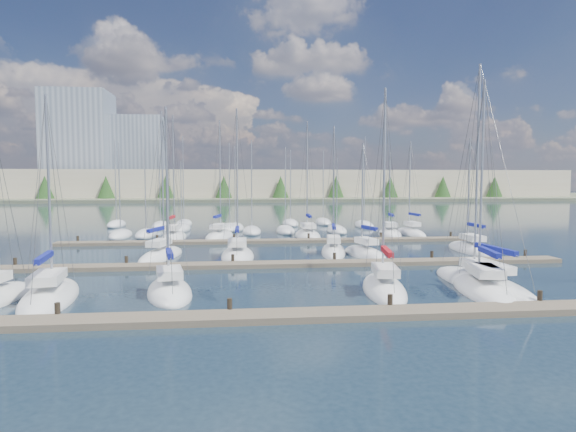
{
  "coord_description": "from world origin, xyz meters",
  "views": [
    {
      "loc": [
        -3.55,
        -20.17,
        6.55
      ],
      "look_at": [
        0.0,
        14.0,
        4.0
      ],
      "focal_mm": 30.0,
      "sensor_mm": 36.0,
      "label": 1
    }
  ],
  "objects": [
    {
      "name": "sailboat_b",
      "position": [
        -13.87,
        7.02,
        0.17
      ],
      "size": [
        4.06,
        9.01,
        12.01
      ],
      "rotation": [
        0.0,
        0.0,
        0.16
      ],
      "color": "white",
      "rests_on": "ground"
    },
    {
      "name": "sailboat_f",
      "position": [
        11.39,
        7.74,
        0.18
      ],
      "size": [
        3.53,
        10.48,
        14.46
      ],
      "rotation": [
        0.0,
        0.0,
        0.06
      ],
      "color": "white",
      "rests_on": "ground"
    },
    {
      "name": "sailboat_k",
      "position": [
        4.93,
        21.99,
        0.19
      ],
      "size": [
        3.46,
        8.12,
        12.16
      ],
      "rotation": [
        0.0,
        0.0,
        -0.17
      ],
      "color": "white",
      "rests_on": "ground"
    },
    {
      "name": "sailboat_m",
      "position": [
        17.76,
        21.86,
        0.18
      ],
      "size": [
        2.69,
        7.98,
        11.2
      ],
      "rotation": [
        0.0,
        0.0,
        -0.03
      ],
      "color": "white",
      "rests_on": "ground"
    },
    {
      "name": "dock_far",
      "position": [
        0.0,
        30.01,
        0.15
      ],
      "size": [
        44.0,
        1.93,
        1.1
      ],
      "color": "#6B5E4C",
      "rests_on": "ground"
    },
    {
      "name": "shoreline",
      "position": [
        -13.29,
        149.77,
        7.44
      ],
      "size": [
        400.0,
        60.0,
        38.0
      ],
      "color": "#666B51",
      "rests_on": "ground"
    },
    {
      "name": "sailboat_e",
      "position": [
        10.68,
        6.34,
        0.18
      ],
      "size": [
        4.17,
        8.62,
        13.18
      ],
      "rotation": [
        0.0,
        0.0,
        -0.19
      ],
      "color": "white",
      "rests_on": "ground"
    },
    {
      "name": "sailboat_l",
      "position": [
        7.36,
        20.33,
        0.18
      ],
      "size": [
        3.53,
        6.99,
        10.52
      ],
      "rotation": [
        0.0,
        0.0,
        0.21
      ],
      "color": "white",
      "rests_on": "ground"
    },
    {
      "name": "ground",
      "position": [
        0.0,
        60.0,
        0.0
      ],
      "size": [
        400.0,
        400.0,
        0.0
      ],
      "primitive_type": "plane",
      "color": "#1D2E3B",
      "rests_on": "ground"
    },
    {
      "name": "dock_near",
      "position": [
        0.0,
        2.01,
        0.15
      ],
      "size": [
        44.0,
        1.93,
        1.1
      ],
      "color": "#6B5E4C",
      "rests_on": "ground"
    },
    {
      "name": "sailboat_r",
      "position": [
        17.24,
        35.82,
        0.19
      ],
      "size": [
        2.59,
        7.29,
        12.0
      ],
      "rotation": [
        0.0,
        0.0,
        0.07
      ],
      "color": "white",
      "rests_on": "ground"
    },
    {
      "name": "sailboat_o",
      "position": [
        -5.71,
        35.09,
        0.19
      ],
      "size": [
        4.13,
        7.9,
        14.12
      ],
      "rotation": [
        0.0,
        0.0,
        -0.19
      ],
      "color": "white",
      "rests_on": "ground"
    },
    {
      "name": "dock_mid",
      "position": [
        0.0,
        16.01,
        0.15
      ],
      "size": [
        44.0,
        1.93,
        1.1
      ],
      "color": "#6B5E4C",
      "rests_on": "ground"
    },
    {
      "name": "sailboat_d",
      "position": [
        4.98,
        7.06,
        0.19
      ],
      "size": [
        3.58,
        7.97,
        12.71
      ],
      "rotation": [
        0.0,
        0.0,
        -0.16
      ],
      "color": "white",
      "rests_on": "ground"
    },
    {
      "name": "sailboat_n",
      "position": [
        -10.77,
        34.24,
        0.2
      ],
      "size": [
        2.94,
        8.23,
        14.59
      ],
      "rotation": [
        0.0,
        0.0,
        -0.06
      ],
      "color": "white",
      "rests_on": "ground"
    },
    {
      "name": "sailboat_c",
      "position": [
        -7.51,
        7.53,
        0.18
      ],
      "size": [
        3.72,
        7.04,
        11.48
      ],
      "rotation": [
        0.0,
        0.0,
        0.19
      ],
      "color": "white",
      "rests_on": "ground"
    },
    {
      "name": "sailboat_q",
      "position": [
        14.42,
        35.25,
        0.18
      ],
      "size": [
        3.6,
        7.43,
        10.61
      ],
      "rotation": [
        0.0,
        0.0,
        -0.16
      ],
      "color": "white",
      "rests_on": "ground"
    },
    {
      "name": "sailboat_p",
      "position": [
        4.48,
        34.86,
        0.18
      ],
      "size": [
        2.97,
        8.42,
        14.13
      ],
      "rotation": [
        0.0,
        0.0,
        -0.02
      ],
      "color": "white",
      "rests_on": "ground"
    },
    {
      "name": "sailboat_i",
      "position": [
        -10.08,
        21.03,
        0.19
      ],
      "size": [
        4.02,
        8.25,
        13.11
      ],
      "rotation": [
        0.0,
        0.0,
        -0.23
      ],
      "color": "white",
      "rests_on": "ground"
    },
    {
      "name": "distant_boats",
      "position": [
        -4.34,
        43.76,
        0.29
      ],
      "size": [
        36.93,
        20.75,
        13.3
      ],
      "color": "#9EA0A5",
      "rests_on": "ground"
    },
    {
      "name": "sailboat_j",
      "position": [
        -3.63,
        20.6,
        0.18
      ],
      "size": [
        2.88,
        7.97,
        13.38
      ],
      "rotation": [
        0.0,
        0.0,
        -0.01
      ],
      "color": "white",
      "rests_on": "ground"
    }
  ]
}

